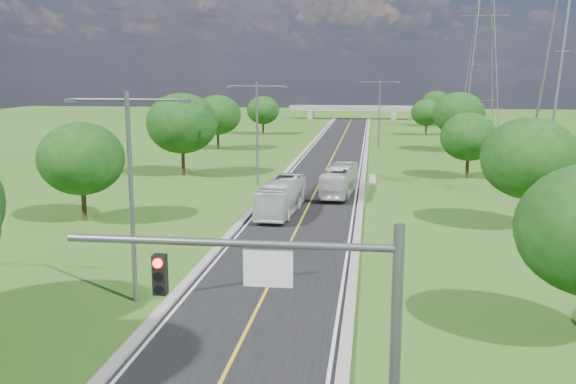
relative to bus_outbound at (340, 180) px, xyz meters
name	(u,v)px	position (x,y,z in m)	size (l,w,h in m)	color
ground	(329,165)	(-2.29, 19.51, -1.38)	(260.00, 260.00, 0.00)	#355518
road	(332,158)	(-2.29, 25.51, -1.35)	(8.00, 150.00, 0.06)	black
curb_left	(299,157)	(-6.54, 25.51, -1.27)	(0.50, 150.00, 0.22)	gray
curb_right	(365,158)	(1.96, 25.51, -1.27)	(0.50, 150.00, 0.22)	gray
signal_mast	(311,311)	(1.39, -41.49, 3.52)	(8.54, 0.33, 7.20)	slate
speed_limit_sign	(372,183)	(2.91, -2.50, 0.22)	(0.55, 0.09, 2.40)	slate
overpass	(352,109)	(-2.29, 99.51, 1.03)	(30.00, 3.00, 3.20)	gray
streetlight_near_left	(131,179)	(-8.29, -28.49, 4.56)	(5.90, 0.25, 10.00)	slate
streetlight_mid_left	(257,124)	(-8.29, 4.51, 4.56)	(5.90, 0.25, 10.00)	slate
streetlight_far_right	(379,108)	(3.71, 37.51, 4.56)	(5.90, 0.25, 10.00)	slate
power_tower_far	(483,57)	(23.71, 74.51, 12.63)	(9.00, 6.40, 28.00)	slate
tree_lb	(81,159)	(-18.29, -12.49, 3.26)	(6.30, 6.30, 7.33)	black
tree_lc	(182,123)	(-17.29, 9.51, 4.19)	(7.56, 7.56, 8.79)	black
tree_ld	(218,115)	(-19.29, 33.51, 3.57)	(6.72, 6.72, 7.82)	black
tree_le	(263,110)	(-16.79, 57.51, 2.95)	(5.88, 5.88, 6.84)	black
tree_rb	(529,158)	(13.71, -10.49, 3.57)	(6.72, 6.72, 7.82)	black
tree_rc	(469,137)	(12.71, 11.51, 2.95)	(5.88, 5.88, 6.84)	black
tree_rd	(459,114)	(14.71, 35.51, 3.88)	(7.14, 7.14, 8.30)	black
tree_re	(427,113)	(12.21, 59.51, 2.64)	(5.46, 5.46, 6.35)	black
tree_rf	(436,104)	(15.71, 79.51, 3.26)	(6.30, 6.30, 7.33)	black
bus_outbound	(340,180)	(0.00, 0.00, 0.00)	(2.22, 9.48, 2.64)	beige
bus_inbound	(282,197)	(-4.07, -8.35, 0.00)	(2.21, 9.45, 2.63)	silver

